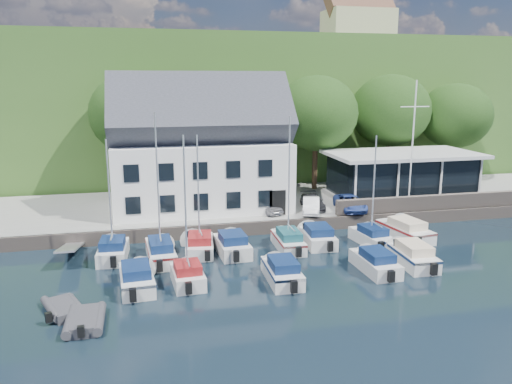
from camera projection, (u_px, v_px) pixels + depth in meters
ground at (361, 288)px, 27.94m from camera, size 180.00×180.00×0.00m
quay at (279, 205)px, 44.48m from camera, size 60.00×13.00×1.00m
quay_face at (301, 225)px, 38.30m from camera, size 60.00×0.30×1.00m
hillside at (211, 100)px, 85.18m from camera, size 160.00×75.00×16.00m
field_patch at (247, 54)px, 92.72m from camera, size 50.00×30.00×0.30m
farmhouse at (358, 23)px, 77.73m from camera, size 10.40×7.00×8.20m
harbor_building at (201, 155)px, 40.96m from camera, size 14.40×8.20×8.70m
club_pavilion at (401, 175)px, 44.86m from camera, size 13.20×7.20×4.10m
seawall at (439, 202)px, 41.02m from camera, size 18.00×0.50×1.20m
gangway at (72, 257)px, 32.96m from camera, size 1.20×6.00×1.40m
car_silver at (267, 206)px, 39.90m from camera, size 2.25×3.55×1.13m
car_white at (311, 205)px, 39.86m from camera, size 2.42×3.92×1.22m
car_dgrey at (312, 202)px, 41.29m from camera, size 1.98×4.01×1.12m
car_blue at (350, 202)px, 40.67m from camera, size 2.05×4.03×1.32m
flagpole at (412, 146)px, 40.33m from camera, size 2.50×0.20×10.41m
tree_1 at (136, 135)px, 44.89m from camera, size 8.09×8.09×11.05m
tree_2 at (240, 136)px, 46.26m from camera, size 7.85×7.85×10.72m
tree_3 at (316, 133)px, 47.73m from camera, size 7.96×7.96×10.88m
tree_4 at (389, 129)px, 50.89m from camera, size 8.05×8.05×11.00m
tree_5 at (454, 133)px, 51.89m from camera, size 7.40×7.40×10.11m
boat_r1_0 at (109, 193)px, 31.57m from camera, size 2.24×5.42×8.77m
boat_r1_1 at (158, 193)px, 31.37m from camera, size 2.20×6.64×8.90m
boat_r1_2 at (198, 192)px, 32.77m from camera, size 2.61×5.69×8.44m
boat_r1_3 at (232, 243)px, 33.40m from camera, size 2.36×5.67×1.50m
boat_r1_4 at (289, 189)px, 33.61m from camera, size 1.89×5.90×8.49m
boat_r1_5 at (317, 234)px, 35.34m from camera, size 2.45×5.81×1.42m
boat_r1_6 at (374, 187)px, 34.60m from camera, size 2.42×5.56×8.33m
boat_r1_7 at (405, 228)px, 36.68m from camera, size 3.15×7.03×1.50m
boat_r2_0 at (136, 276)px, 27.84m from camera, size 2.38×5.85×1.46m
boat_r2_1 at (186, 215)px, 27.61m from camera, size 2.11×4.63×8.25m
boat_r2_2 at (282, 269)px, 28.88m from camera, size 2.03×5.74×1.40m
boat_r2_3 at (375, 260)px, 30.36m from camera, size 2.03×5.77×1.38m
boat_r2_4 at (412, 253)px, 31.47m from camera, size 2.23×6.29×1.48m
dinghy_0 at (64, 307)px, 24.90m from camera, size 2.72×3.33×0.67m
dinghy_1 at (85, 319)px, 23.61m from camera, size 1.87×3.10×0.72m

